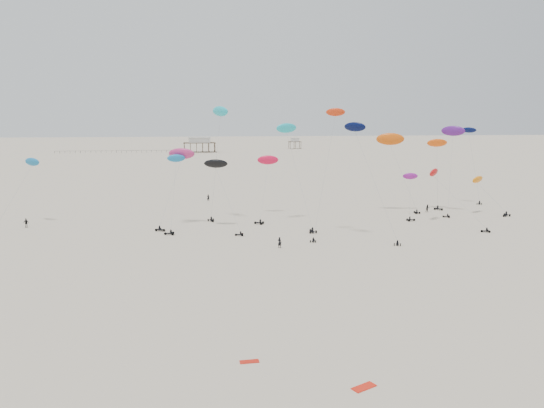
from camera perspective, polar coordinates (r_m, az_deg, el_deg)
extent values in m
plane|color=beige|center=(207.23, -4.52, 3.01)|extent=(900.00, 900.00, 0.00)
cube|color=brown|center=(355.95, -7.81, 6.54)|extent=(21.00, 13.00, 0.30)
cube|color=silver|center=(355.87, -7.81, 6.82)|extent=(14.00, 8.40, 3.20)
cube|color=#B2B2AD|center=(355.81, -7.82, 7.10)|extent=(15.00, 9.00, 0.30)
cube|color=brown|center=(392.93, 2.47, 6.72)|extent=(9.00, 7.00, 0.30)
cube|color=silver|center=(392.87, 2.48, 6.91)|extent=(5.60, 4.20, 2.40)
cube|color=#B2B2AD|center=(392.82, 2.48, 7.11)|extent=(6.00, 4.50, 0.30)
cube|color=black|center=(359.43, -16.15, 5.54)|extent=(80.00, 0.10, 0.10)
cylinder|color=gray|center=(119.28, -26.07, 0.65)|extent=(0.03, 0.03, 19.09)
ellipsoid|color=#1875B9|center=(124.94, -24.39, 4.15)|extent=(4.27, 3.61, 2.05)
cylinder|color=gray|center=(99.45, 5.69, 3.04)|extent=(0.03, 0.03, 24.05)
ellipsoid|color=red|center=(103.09, 6.85, 9.79)|extent=(3.86, 2.14, 1.81)
cylinder|color=gray|center=(108.19, -10.59, 0.96)|extent=(0.03, 0.03, 16.05)
ellipsoid|color=#1A7DC3|center=(112.23, -10.28, 4.87)|extent=(3.84, 1.67, 1.81)
cylinder|color=gray|center=(135.97, 17.40, 2.80)|extent=(0.03, 0.03, 14.77)
ellipsoid|color=#FF580D|center=(135.72, 17.33, 6.30)|extent=(5.20, 2.70, 2.50)
cylinder|color=gray|center=(148.28, 20.91, 3.71)|extent=(0.03, 0.03, 18.28)
ellipsoid|color=#040E3D|center=(148.15, 20.41, 7.47)|extent=(4.06, 3.84, 1.89)
cylinder|color=gray|center=(116.32, -6.05, 3.98)|extent=(0.03, 0.03, 22.43)
ellipsoid|color=#1CC2D7|center=(117.17, -5.59, 9.90)|extent=(4.40, 5.25, 2.51)
cylinder|color=gray|center=(109.71, 2.88, 2.78)|extent=(0.03, 0.03, 23.31)
ellipsoid|color=#1CBFD2|center=(115.58, 1.56, 8.17)|extent=(5.32, 3.55, 2.47)
cylinder|color=gray|center=(116.74, 19.42, 0.28)|extent=(0.03, 0.03, 16.86)
ellipsoid|color=red|center=(120.69, 17.00, 3.27)|extent=(4.22, 4.48, 2.18)
cylinder|color=gray|center=(118.70, -0.88, 1.43)|extent=(0.03, 0.03, 17.65)
ellipsoid|color=#F01040|center=(124.82, -0.44, 4.77)|extent=(5.08, 2.02, 2.38)
cylinder|color=gray|center=(127.27, 14.66, 0.71)|extent=(0.03, 0.03, 16.85)
ellipsoid|color=#941B96|center=(134.37, 14.65, 2.93)|extent=(3.83, 1.82, 1.75)
cylinder|color=gray|center=(133.60, 22.53, 0.63)|extent=(0.03, 0.03, 9.41)
ellipsoid|color=orange|center=(134.09, 21.24, 2.47)|extent=(4.69, 4.10, 2.20)
cylinder|color=gray|center=(105.66, -4.82, 0.52)|extent=(0.03, 0.03, 15.72)
ellipsoid|color=black|center=(109.65, -6.07, 4.34)|extent=(5.29, 3.24, 2.43)
cylinder|color=gray|center=(110.64, -10.78, 1.27)|extent=(0.03, 0.03, 15.64)
ellipsoid|color=#C82F77|center=(113.35, -9.71, 5.36)|extent=(6.03, 3.68, 2.81)
cylinder|color=gray|center=(130.03, 13.92, 2.82)|extent=(0.03, 0.03, 17.08)
ellipsoid|color=#EB580C|center=(130.61, 12.60, 6.84)|extent=(6.94, 3.62, 3.15)
cylinder|color=gray|center=(98.28, 11.09, 2.02)|extent=(0.03, 0.03, 21.87)
ellipsoid|color=#040B37|center=(100.68, 8.91, 8.20)|extent=(4.40, 4.09, 2.14)
cylinder|color=gray|center=(129.86, 18.59, 3.06)|extent=(0.03, 0.03, 19.72)
ellipsoid|color=#581781|center=(133.55, 18.90, 7.45)|extent=(5.41, 4.87, 2.64)
imported|color=black|center=(92.73, 0.82, -4.73)|extent=(0.98, 0.91, 2.23)
imported|color=black|center=(132.87, 16.38, -0.84)|extent=(1.09, 0.67, 2.16)
imported|color=black|center=(121.00, -24.91, -2.29)|extent=(1.38, 0.87, 2.20)
imported|color=black|center=(145.46, -6.87, 0.32)|extent=(0.87, 0.67, 2.15)
cube|color=red|center=(47.72, 9.86, -18.88)|extent=(2.37, 1.77, 0.08)
cube|color=red|center=(51.36, -2.45, -16.61)|extent=(1.83, 0.78, 0.07)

